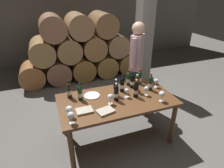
# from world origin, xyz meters

# --- Properties ---
(ground_plane) EXTENTS (14.00, 14.00, 0.00)m
(ground_plane) POSITION_xyz_m (0.00, 0.00, 0.00)
(ground_plane) COLOR #66635E
(cellar_back_wall) EXTENTS (10.00, 0.24, 2.80)m
(cellar_back_wall) POSITION_xyz_m (0.00, 4.20, 1.40)
(cellar_back_wall) COLOR gray
(cellar_back_wall) RESTS_ON ground_plane
(barrel_stack) EXTENTS (3.12, 0.90, 1.69)m
(barrel_stack) POSITION_xyz_m (0.00, 2.60, 0.75)
(barrel_stack) COLOR #985E33
(barrel_stack) RESTS_ON ground_plane
(stone_pillar) EXTENTS (0.32, 0.32, 2.60)m
(stone_pillar) POSITION_xyz_m (1.30, 1.60, 1.30)
(stone_pillar) COLOR gray
(stone_pillar) RESTS_ON ground_plane
(dining_table) EXTENTS (1.70, 0.90, 0.76)m
(dining_table) POSITION_xyz_m (0.00, 0.00, 0.67)
(dining_table) COLOR brown
(dining_table) RESTS_ON ground_plane
(wine_bottle_0) EXTENTS (0.07, 0.07, 0.29)m
(wine_bottle_0) POSITION_xyz_m (-0.64, 0.28, 0.89)
(wine_bottle_0) COLOR black
(wine_bottle_0) RESTS_ON dining_table
(wine_bottle_1) EXTENTS (0.07, 0.07, 0.28)m
(wine_bottle_1) POSITION_xyz_m (-0.02, -0.03, 0.88)
(wine_bottle_1) COLOR black
(wine_bottle_1) RESTS_ON dining_table
(wine_bottle_2) EXTENTS (0.07, 0.07, 0.27)m
(wine_bottle_2) POSITION_xyz_m (0.54, 0.32, 0.88)
(wine_bottle_2) COLOR #19381E
(wine_bottle_2) RESTS_ON dining_table
(wine_bottle_3) EXTENTS (0.07, 0.07, 0.30)m
(wine_bottle_3) POSITION_xyz_m (0.37, 0.09, 0.89)
(wine_bottle_3) COLOR black
(wine_bottle_3) RESTS_ON dining_table
(wine_bottle_4) EXTENTS (0.07, 0.07, 0.27)m
(wine_bottle_4) POSITION_xyz_m (0.02, 0.10, 0.88)
(wine_bottle_4) COLOR black
(wine_bottle_4) RESTS_ON dining_table
(wine_bottle_5) EXTENTS (0.07, 0.07, 0.28)m
(wine_bottle_5) POSITION_xyz_m (0.37, 0.24, 0.88)
(wine_bottle_5) COLOR black
(wine_bottle_5) RESTS_ON dining_table
(wine_bottle_6) EXTENTS (0.07, 0.07, 0.27)m
(wine_bottle_6) POSITION_xyz_m (0.35, 0.35, 0.88)
(wine_bottle_6) COLOR #19381E
(wine_bottle_6) RESTS_ON dining_table
(wine_bottle_7) EXTENTS (0.07, 0.07, 0.28)m
(wine_bottle_7) POSITION_xyz_m (0.60, 0.07, 0.88)
(wine_bottle_7) COLOR #19381E
(wine_bottle_7) RESTS_ON dining_table
(wine_bottle_8) EXTENTS (0.07, 0.07, 0.28)m
(wine_bottle_8) POSITION_xyz_m (0.29, -0.04, 0.88)
(wine_bottle_8) COLOR black
(wine_bottle_8) RESTS_ON dining_table
(wine_bottle_9) EXTENTS (0.07, 0.07, 0.28)m
(wine_bottle_9) POSITION_xyz_m (0.16, 0.18, 0.88)
(wine_bottle_9) COLOR black
(wine_bottle_9) RESTS_ON dining_table
(wine_bottle_10) EXTENTS (0.07, 0.07, 0.28)m
(wine_bottle_10) POSITION_xyz_m (-0.51, 0.16, 0.88)
(wine_bottle_10) COLOR #19381E
(wine_bottle_10) RESTS_ON dining_table
(wine_glass_0) EXTENTS (0.07, 0.07, 0.15)m
(wine_glass_0) POSITION_xyz_m (0.74, 0.12, 0.87)
(wine_glass_0) COLOR white
(wine_glass_0) RESTS_ON dining_table
(wine_glass_1) EXTENTS (0.08, 0.08, 0.16)m
(wine_glass_1) POSITION_xyz_m (-0.14, -0.10, 0.87)
(wine_glass_1) COLOR white
(wine_glass_1) RESTS_ON dining_table
(wine_glass_2) EXTENTS (0.07, 0.07, 0.15)m
(wine_glass_2) POSITION_xyz_m (0.46, -0.06, 0.87)
(wine_glass_2) COLOR white
(wine_glass_2) RESTS_ON dining_table
(wine_glass_3) EXTENTS (0.09, 0.09, 0.16)m
(wine_glass_3) POSITION_xyz_m (-0.72, -0.21, 0.87)
(wine_glass_3) COLOR white
(wine_glass_3) RESTS_ON dining_table
(wine_glass_4) EXTENTS (0.07, 0.07, 0.15)m
(wine_glass_4) POSITION_xyz_m (0.16, -0.01, 0.86)
(wine_glass_4) COLOR white
(wine_glass_4) RESTS_ON dining_table
(wine_glass_5) EXTENTS (0.09, 0.09, 0.16)m
(wine_glass_5) POSITION_xyz_m (0.58, -0.29, 0.87)
(wine_glass_5) COLOR white
(wine_glass_5) RESTS_ON dining_table
(wine_glass_6) EXTENTS (0.09, 0.09, 0.16)m
(wine_glass_6) POSITION_xyz_m (-0.72, -0.34, 0.87)
(wine_glass_6) COLOR white
(wine_glass_6) RESTS_ON dining_table
(tasting_notebook) EXTENTS (0.25, 0.21, 0.03)m
(tasting_notebook) POSITION_xyz_m (-0.26, -0.26, 0.77)
(tasting_notebook) COLOR #B2A893
(tasting_notebook) RESTS_ON dining_table
(leather_ledger) EXTENTS (0.22, 0.16, 0.03)m
(leather_ledger) POSITION_xyz_m (-0.52, -0.15, 0.77)
(leather_ledger) COLOR #B2A893
(leather_ledger) RESTS_ON dining_table
(serving_plate) EXTENTS (0.24, 0.24, 0.01)m
(serving_plate) POSITION_xyz_m (-0.32, 0.21, 0.77)
(serving_plate) COLOR white
(serving_plate) RESTS_ON dining_table
(sommelier_presenting) EXTENTS (0.36, 0.38, 1.72)m
(sommelier_presenting) POSITION_xyz_m (0.69, 0.75, 1.04)
(sommelier_presenting) COLOR #383842
(sommelier_presenting) RESTS_ON ground_plane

